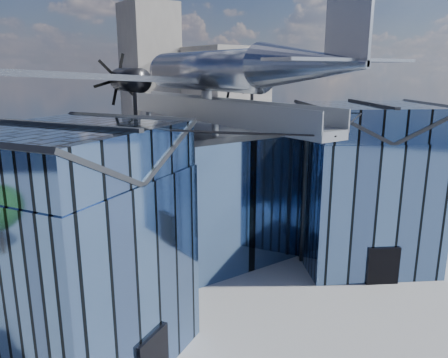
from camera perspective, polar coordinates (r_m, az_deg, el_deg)
ground_plane at (r=29.38m, az=2.31°, el=-14.55°), size 120.00×120.00×0.00m
museum at (r=31.76m, az=-3.95°, el=-1.52°), size 32.88×24.50×17.60m
bg_towers at (r=73.08m, az=-21.69°, el=9.99°), size 77.00×24.50×26.00m
tree_plaza_e at (r=41.85m, az=21.89°, el=-1.96°), size 3.64×3.64×4.75m
tree_side_e at (r=53.52m, az=23.43°, el=2.18°), size 4.10×4.10×5.99m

